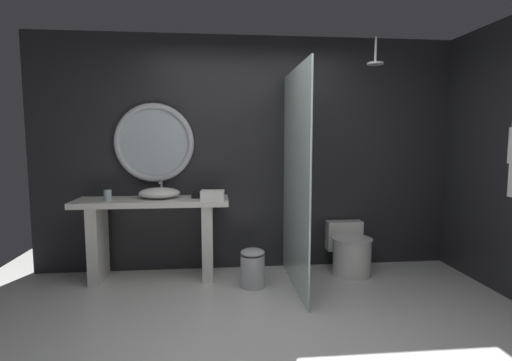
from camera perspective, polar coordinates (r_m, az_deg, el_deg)
ground_plane at (r=2.98m, az=2.75°, el=-23.76°), size 5.76×5.76×0.00m
back_wall_panel at (r=4.47m, az=-0.75°, el=3.83°), size 4.80×0.10×2.60m
vanity_counter at (r=4.29m, az=-14.70°, el=-6.49°), size 1.57×0.50×0.85m
vessel_sink at (r=4.25m, az=-13.83°, el=-1.76°), size 0.43×0.35×0.17m
tumbler_cup at (r=4.27m, az=-20.71°, el=-1.99°), size 0.08×0.08×0.11m
tissue_box at (r=4.20m, az=-8.39°, el=-2.09°), size 0.14×0.10×0.06m
round_wall_mirror at (r=4.41m, az=-14.55°, el=5.33°), size 0.86×0.07×0.86m
shower_glass_panel at (r=3.87m, az=5.75°, el=0.12°), size 0.02×1.25×2.15m
rain_shower_head at (r=4.32m, az=16.91°, el=16.30°), size 0.17×0.17×0.28m
toilet at (r=4.55m, az=13.39°, el=-9.72°), size 0.43×0.64×0.53m
waste_bin at (r=4.01m, az=-0.50°, el=-12.52°), size 0.24×0.24×0.39m
folded_hand_towel at (r=4.03m, az=-6.33°, el=-2.16°), size 0.25×0.18×0.10m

